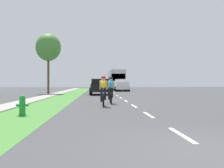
{
  "coord_description": "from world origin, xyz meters",
  "views": [
    {
      "loc": [
        -1.95,
        -4.17,
        1.19
      ],
      "look_at": [
        -0.41,
        21.66,
        1.12
      ],
      "focal_mm": 40.78,
      "sensor_mm": 36.0,
      "label": 1
    }
  ],
  "objects_px": {
    "suv_white": "(121,85)",
    "cyclist_trailing": "(111,90)",
    "street_tree_near": "(48,48)",
    "cyclist_lead": "(103,91)",
    "fire_hydrant_green": "(22,106)",
    "bus_silver": "(116,79)",
    "pickup_black": "(100,87)"
  },
  "relations": [
    {
      "from": "cyclist_lead",
      "to": "cyclist_trailing",
      "type": "relative_size",
      "value": 1.0
    },
    {
      "from": "fire_hydrant_green",
      "to": "pickup_black",
      "type": "height_order",
      "value": "pickup_black"
    },
    {
      "from": "cyclist_lead",
      "to": "pickup_black",
      "type": "xyz_separation_m",
      "value": [
        0.04,
        13.57,
        0.02
      ]
    },
    {
      "from": "pickup_black",
      "to": "cyclist_trailing",
      "type": "bearing_deg",
      "value": -87.81
    },
    {
      "from": "suv_white",
      "to": "bus_silver",
      "type": "distance_m",
      "value": 9.16
    },
    {
      "from": "bus_silver",
      "to": "street_tree_near",
      "type": "height_order",
      "value": "street_tree_near"
    },
    {
      "from": "pickup_black",
      "to": "suv_white",
      "type": "bearing_deg",
      "value": 73.83
    },
    {
      "from": "cyclist_trailing",
      "to": "street_tree_near",
      "type": "relative_size",
      "value": 0.25
    },
    {
      "from": "cyclist_trailing",
      "to": "suv_white",
      "type": "relative_size",
      "value": 0.37
    },
    {
      "from": "cyclist_lead",
      "to": "bus_silver",
      "type": "xyz_separation_m",
      "value": [
        3.2,
        34.09,
        1.17
      ]
    },
    {
      "from": "cyclist_lead",
      "to": "cyclist_trailing",
      "type": "bearing_deg",
      "value": 75.1
    },
    {
      "from": "fire_hydrant_green",
      "to": "cyclist_trailing",
      "type": "distance_m",
      "value": 6.53
    },
    {
      "from": "fire_hydrant_green",
      "to": "suv_white",
      "type": "relative_size",
      "value": 0.16
    },
    {
      "from": "cyclist_lead",
      "to": "bus_silver",
      "type": "relative_size",
      "value": 0.15
    },
    {
      "from": "suv_white",
      "to": "street_tree_near",
      "type": "height_order",
      "value": "street_tree_near"
    },
    {
      "from": "suv_white",
      "to": "cyclist_lead",
      "type": "bearing_deg",
      "value": -97.63
    },
    {
      "from": "pickup_black",
      "to": "suv_white",
      "type": "xyz_separation_m",
      "value": [
        3.31,
        11.42,
        0.12
      ]
    },
    {
      "from": "fire_hydrant_green",
      "to": "street_tree_near",
      "type": "distance_m",
      "value": 20.59
    },
    {
      "from": "cyclist_trailing",
      "to": "pickup_black",
      "type": "relative_size",
      "value": 0.34
    },
    {
      "from": "suv_white",
      "to": "cyclist_trailing",
      "type": "bearing_deg",
      "value": -97.04
    },
    {
      "from": "cyclist_lead",
      "to": "cyclist_trailing",
      "type": "height_order",
      "value": "same"
    },
    {
      "from": "cyclist_trailing",
      "to": "street_tree_near",
      "type": "xyz_separation_m",
      "value": [
        -6.33,
        14.33,
        4.45
      ]
    },
    {
      "from": "pickup_black",
      "to": "street_tree_near",
      "type": "xyz_separation_m",
      "value": [
        -5.88,
        2.58,
        4.43
      ]
    },
    {
      "from": "cyclist_lead",
      "to": "street_tree_near",
      "type": "relative_size",
      "value": 0.25
    },
    {
      "from": "cyclist_trailing",
      "to": "suv_white",
      "type": "bearing_deg",
      "value": 82.96
    },
    {
      "from": "bus_silver",
      "to": "street_tree_near",
      "type": "xyz_separation_m",
      "value": [
        -9.05,
        -17.94,
        3.28
      ]
    },
    {
      "from": "cyclist_trailing",
      "to": "cyclist_lead",
      "type": "bearing_deg",
      "value": -104.9
    },
    {
      "from": "pickup_black",
      "to": "bus_silver",
      "type": "xyz_separation_m",
      "value": [
        3.17,
        20.52,
        1.15
      ]
    },
    {
      "from": "cyclist_lead",
      "to": "pickup_black",
      "type": "relative_size",
      "value": 0.34
    },
    {
      "from": "street_tree_near",
      "to": "cyclist_trailing",
      "type": "bearing_deg",
      "value": -66.17
    },
    {
      "from": "fire_hydrant_green",
      "to": "pickup_black",
      "type": "xyz_separation_m",
      "value": [
        3.09,
        17.22,
        0.46
      ]
    },
    {
      "from": "pickup_black",
      "to": "cyclist_lead",
      "type": "bearing_deg",
      "value": -90.15
    }
  ]
}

